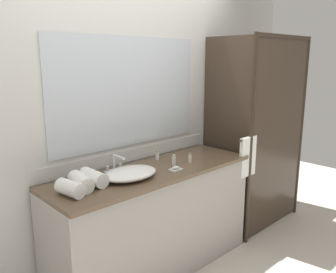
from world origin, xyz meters
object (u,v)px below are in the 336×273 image
object	(u,v)px
amenity_bottle_lotion	(174,160)
soap_dish	(176,169)
amenity_bottle_body_wash	(157,155)
rolled_towel_middle	(81,182)
rolled_towel_near_edge	(70,188)
sink_basin	(130,173)
amenity_bottle_shampoo	(190,158)
rolled_towel_far_edge	(93,178)
faucet	(115,166)

from	to	relation	value
amenity_bottle_lotion	soap_dish	bearing A→B (deg)	-127.93
amenity_bottle_lotion	amenity_bottle_body_wash	bearing A→B (deg)	86.71
amenity_bottle_body_wash	rolled_towel_middle	size ratio (longest dim) A/B	0.33
amenity_bottle_lotion	rolled_towel_near_edge	distance (m)	0.95
sink_basin	rolled_towel_near_edge	bearing A→B (deg)	-179.28
amenity_bottle_shampoo	rolled_towel_far_edge	bearing A→B (deg)	173.36
amenity_bottle_body_wash	rolled_towel_near_edge	bearing A→B (deg)	-166.41
amenity_bottle_body_wash	rolled_towel_far_edge	distance (m)	0.76
sink_basin	amenity_bottle_body_wash	bearing A→B (deg)	25.63
amenity_bottle_shampoo	amenity_bottle_lotion	bearing A→B (deg)	165.83
faucet	sink_basin	bearing A→B (deg)	-90.00
rolled_towel_near_edge	sink_basin	bearing A→B (deg)	0.72
faucet	soap_dish	size ratio (longest dim) A/B	1.70
rolled_towel_near_edge	rolled_towel_far_edge	world-z (taller)	rolled_towel_far_edge
amenity_bottle_lotion	rolled_towel_middle	bearing A→B (deg)	176.65
amenity_bottle_lotion	rolled_towel_middle	distance (m)	0.84
faucet	amenity_bottle_body_wash	size ratio (longest dim) A/B	2.14
amenity_bottle_body_wash	rolled_towel_near_edge	xyz separation A→B (m)	(-0.97, -0.23, 0.01)
soap_dish	rolled_towel_middle	distance (m)	0.78
soap_dish	sink_basin	bearing A→B (deg)	164.63
sink_basin	faucet	size ratio (longest dim) A/B	2.55
soap_dish	rolled_towel_near_edge	world-z (taller)	rolled_towel_near_edge
amenity_bottle_shampoo	rolled_towel_middle	world-z (taller)	rolled_towel_middle
amenity_bottle_body_wash	amenity_bottle_shampoo	bearing A→B (deg)	-61.75
rolled_towel_middle	amenity_bottle_body_wash	bearing A→B (deg)	11.49
rolled_towel_middle	amenity_bottle_shampoo	bearing A→B (deg)	-5.06
sink_basin	rolled_towel_middle	xyz separation A→B (m)	(-0.38, 0.05, 0.02)
faucet	amenity_bottle_lotion	bearing A→B (deg)	-22.34
faucet	amenity_bottle_body_wash	xyz separation A→B (m)	(0.47, 0.03, -0.01)
amenity_bottle_shampoo	rolled_towel_near_edge	world-z (taller)	rolled_towel_near_edge
rolled_towel_middle	sink_basin	bearing A→B (deg)	-7.94
amenity_bottle_lotion	amenity_bottle_shampoo	size ratio (longest dim) A/B	1.09
faucet	rolled_towel_far_edge	bearing A→B (deg)	-155.33
faucet	amenity_bottle_lotion	size ratio (longest dim) A/B	1.84
faucet	amenity_bottle_shampoo	size ratio (longest dim) A/B	2.00
faucet	amenity_bottle_body_wash	world-z (taller)	faucet
amenity_bottle_lotion	rolled_towel_middle	size ratio (longest dim) A/B	0.39
rolled_towel_middle	rolled_towel_far_edge	bearing A→B (deg)	7.74
soap_dish	rolled_towel_middle	xyz separation A→B (m)	(-0.76, 0.16, 0.04)
amenity_bottle_shampoo	rolled_towel_far_edge	xyz separation A→B (m)	(-0.89, 0.10, 0.01)
rolled_towel_far_edge	sink_basin	bearing A→B (deg)	-14.07
soap_dish	rolled_towel_far_edge	world-z (taller)	rolled_towel_far_edge
soap_dish	amenity_bottle_lotion	bearing A→B (deg)	52.07
sink_basin	rolled_towel_middle	bearing A→B (deg)	172.06
soap_dish	rolled_towel_near_edge	size ratio (longest dim) A/B	0.50
amenity_bottle_lotion	rolled_towel_middle	world-z (taller)	rolled_towel_middle
amenity_bottle_body_wash	sink_basin	bearing A→B (deg)	-154.37
soap_dish	faucet	bearing A→B (deg)	141.78
sink_basin	amenity_bottle_lotion	distance (m)	0.46
rolled_towel_near_edge	rolled_towel_far_edge	xyz separation A→B (m)	(0.22, 0.07, 0.00)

